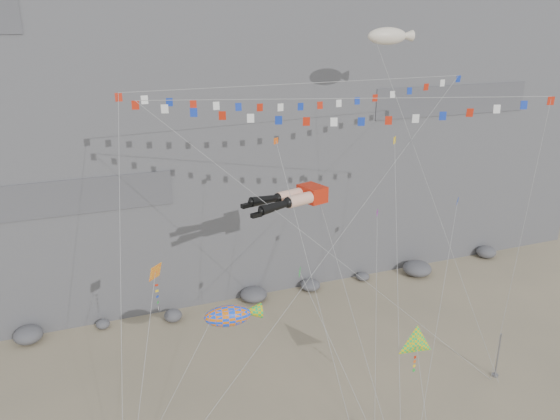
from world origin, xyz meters
name	(u,v)px	position (x,y,z in m)	size (l,w,h in m)	color
ground	(332,411)	(0.00, 0.00, 0.00)	(120.00, 120.00, 0.00)	tan
cliff	(205,27)	(0.00, 32.00, 25.00)	(80.00, 28.00, 50.00)	slate
talus_boulders	(254,295)	(0.00, 17.00, 0.60)	(60.00, 3.00, 1.20)	#5D5E62
anchor_pole_right	(498,355)	(13.43, -0.93, 1.86)	(0.12, 0.12, 3.72)	gray
legs_kite	(293,198)	(-0.74, 5.52, 14.02)	(6.57, 14.99, 19.64)	red
flag_banner_upper	(311,84)	(2.19, 9.41, 21.33)	(30.53, 14.64, 30.45)	red
flag_banner_lower	(349,99)	(1.95, 2.98, 21.05)	(25.31, 8.23, 24.04)	red
harlequin_kite	(155,273)	(-10.89, 2.62, 11.41)	(4.69, 8.19, 13.88)	red
fish_windsock	(228,316)	(-7.23, -0.09, 9.13)	(9.89, 4.17, 12.41)	orange
delta_kite	(417,344)	(4.39, -2.91, 6.15)	(3.00, 5.46, 8.40)	#E4BA0B
blimp_windsock	(387,37)	(9.21, 10.62, 24.48)	(6.09, 13.18, 27.72)	beige
small_kite_a	(279,151)	(-1.58, 6.12, 17.32)	(1.17, 13.66, 22.18)	#ED5813
small_kite_b	(377,219)	(5.58, 4.61, 11.98)	(5.44, 9.82, 16.12)	purple
small_kite_c	(301,274)	(-1.47, 2.32, 9.75)	(3.00, 9.28, 13.28)	green
small_kite_d	(395,146)	(7.72, 6.26, 16.90)	(7.25, 13.99, 22.73)	yellow
small_kite_e	(457,206)	(12.12, 3.96, 12.38)	(9.33, 9.78, 17.86)	#1331AB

